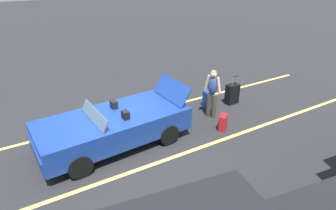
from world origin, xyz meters
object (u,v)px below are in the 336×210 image
(convertible_car, at_px, (107,128))
(suitcase_large_black, at_px, (232,94))
(suitcase_small_carryon, at_px, (223,123))
(traveler_person, at_px, (212,91))
(suitcase_medium_bright, at_px, (208,100))

(convertible_car, bearing_deg, suitcase_large_black, -179.10)
(suitcase_large_black, bearing_deg, convertible_car, 92.05)
(suitcase_large_black, xyz_separation_m, suitcase_small_carryon, (1.50, 1.30, -0.12))
(traveler_person, bearing_deg, convertible_car, -26.74)
(suitcase_medium_bright, bearing_deg, suitcase_large_black, 0.67)
(convertible_car, relative_size, suitcase_small_carryon, 8.65)
(suitcase_medium_bright, distance_m, traveler_person, 0.90)
(suitcase_large_black, height_order, suitcase_medium_bright, suitcase_large_black)
(suitcase_large_black, distance_m, suitcase_medium_bright, 1.00)
(traveler_person, bearing_deg, suitcase_small_carryon, 50.85)
(convertible_car, xyz_separation_m, suitcase_medium_bright, (-3.86, -0.53, -0.28))
(suitcase_medium_bright, bearing_deg, traveler_person, -111.08)
(suitcase_large_black, xyz_separation_m, traveler_person, (1.30, 0.45, 0.56))
(convertible_car, height_order, suitcase_medium_bright, convertible_car)
(convertible_car, relative_size, traveler_person, 2.62)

